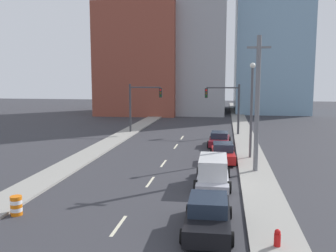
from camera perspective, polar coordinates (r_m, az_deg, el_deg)
The scene contains 20 objects.
sidewalk_left at distance 53.58m, azimuth -3.76°, elevation 0.39°, with size 2.30×88.55×0.15m.
sidewalk_right at distance 52.38m, azimuth 11.06°, elevation 0.10°, with size 2.30×88.55×0.15m.
lane_stripe_at_8m at distance 17.66m, azimuth -7.52°, elevation -14.81°, with size 0.16×2.40×0.01m, color beige.
lane_stripe_at_15m at distance 24.29m, azimuth -2.72°, elevation -8.49°, with size 0.16×2.40×0.01m, color beige.
lane_stripe_at_20m at distance 29.24m, azimuth -0.69°, elevation -5.72°, with size 0.16×2.40×0.01m, color beige.
lane_stripe_at_28m at distance 36.32m, azimuth 1.20°, elevation -3.11°, with size 0.16×2.40×0.01m, color beige.
lane_stripe_at_33m at distance 41.50m, azimuth 2.16°, elevation -1.78°, with size 0.16×2.40×0.01m, color beige.
building_brick_left at distance 70.39m, azimuth -3.92°, elevation 9.84°, with size 14.00×16.00×19.18m.
building_office_center at distance 73.28m, azimuth 4.01°, elevation 13.31°, with size 12.00×20.00×28.28m.
building_glass_right at distance 78.01m, azimuth 15.34°, elevation 16.06°, with size 13.00×20.00×37.32m.
traffic_signal_left at distance 44.68m, azimuth -4.36°, elevation 3.75°, with size 4.00×0.35×5.86m.
traffic_signal_right at distance 43.52m, azimuth 9.22°, elevation 3.58°, with size 4.00×0.35×5.86m.
utility_pole_right_mid at distance 26.45m, azimuth 13.45°, elevation 3.32°, with size 1.60×0.32×9.46m.
traffic_barrel at distance 19.99m, azimuth -22.12°, elevation -11.17°, with size 0.56×0.56×0.95m.
street_lamp at distance 30.90m, azimuth 12.62°, elevation 3.36°, with size 0.44×0.44×7.81m.
fire_hydrant at distance 15.76m, azimuth 16.32°, elevation -16.27°, with size 0.26×0.26×0.84m.
sedan_black at distance 16.91m, azimuth 6.13°, elevation -13.36°, with size 2.21×4.79×1.51m.
box_truck_silver at distance 23.52m, azimuth 6.86°, elevation -6.89°, with size 2.26×5.41×1.80m.
sedan_red at distance 30.21m, azimuth 8.37°, elevation -4.07°, with size 2.20×4.63×1.47m.
sedan_maroon at distance 36.85m, azimuth 7.85°, elevation -2.03°, with size 2.22×4.71×1.37m.
Camera 1 is at (4.67, -7.64, 6.68)m, focal length 40.00 mm.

